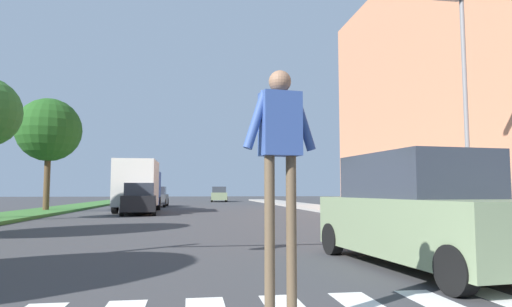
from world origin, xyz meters
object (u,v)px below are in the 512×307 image
(sedan_distant, at_px, (156,197))
(tree_distant, at_px, (49,130))
(truck_box_delivery, at_px, (138,185))
(street_lamp_right, at_px, (462,87))
(pedestrian_performer, at_px, (280,155))
(suv_crossing, at_px, (422,213))
(sedan_midblock, at_px, (139,200))
(sedan_far_horizon, at_px, (219,195))

(sedan_distant, bearing_deg, tree_distant, -125.33)
(truck_box_delivery, bearing_deg, street_lamp_right, -52.56)
(tree_distant, bearing_deg, pedestrian_performer, -68.63)
(suv_crossing, relative_size, sedan_distant, 1.11)
(tree_distant, relative_size, pedestrian_performer, 2.74)
(sedan_distant, bearing_deg, pedestrian_performer, -83.65)
(sedan_midblock, bearing_deg, sedan_distant, 89.99)
(sedan_distant, bearing_deg, street_lamp_right, -64.76)
(sedan_far_horizon, bearing_deg, tree_distant, -116.95)
(tree_distant, xyz_separation_m, sedan_distant, (5.87, 8.29, -4.25))
(street_lamp_right, bearing_deg, tree_distant, 137.55)
(sedan_midblock, relative_size, truck_box_delivery, 0.74)
(sedan_distant, xyz_separation_m, truck_box_delivery, (-0.40, -8.71, 0.88))
(tree_distant, distance_m, sedan_distant, 11.01)
(pedestrian_performer, distance_m, sedan_midblock, 21.28)
(suv_crossing, bearing_deg, truck_box_delivery, 108.94)
(pedestrian_performer, distance_m, sedan_far_horizon, 47.96)
(pedestrian_performer, xyz_separation_m, sedan_far_horizon, (2.50, 47.89, -0.85))
(sedan_distant, relative_size, truck_box_delivery, 0.69)
(pedestrian_performer, distance_m, suv_crossing, 4.41)
(suv_crossing, relative_size, sedan_midblock, 1.04)
(tree_distant, relative_size, sedan_far_horizon, 1.51)
(pedestrian_performer, relative_size, suv_crossing, 0.52)
(sedan_distant, distance_m, truck_box_delivery, 8.76)
(street_lamp_right, distance_m, truck_box_delivery, 19.50)
(street_lamp_right, relative_size, truck_box_delivery, 1.21)
(tree_distant, xyz_separation_m, sedan_far_horizon, (12.00, 23.61, -4.20))
(tree_distant, distance_m, street_lamp_right, 23.31)
(street_lamp_right, bearing_deg, sedan_midblock, 132.40)
(suv_crossing, xyz_separation_m, sedan_midblock, (-6.75, 17.92, -0.14))
(sedan_far_horizon, bearing_deg, pedestrian_performer, -92.99)
(sedan_distant, bearing_deg, suv_crossing, -77.13)
(tree_distant, bearing_deg, sedan_midblock, -29.54)
(street_lamp_right, xyz_separation_m, sedan_far_horizon, (-5.19, 39.34, -3.78))
(tree_distant, distance_m, suv_crossing, 25.05)
(suv_crossing, distance_m, sedan_far_horizon, 44.86)
(suv_crossing, xyz_separation_m, sedan_distant, (-6.75, 29.54, -0.17))
(sedan_midblock, bearing_deg, truck_box_delivery, 97.77)
(truck_box_delivery, bearing_deg, sedan_distant, 87.39)
(truck_box_delivery, bearing_deg, sedan_far_horizon, 74.80)
(street_lamp_right, bearing_deg, sedan_distant, 115.24)
(street_lamp_right, height_order, sedan_distant, street_lamp_right)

